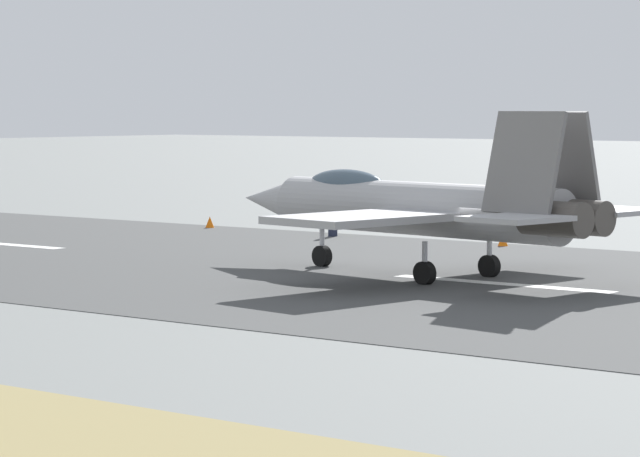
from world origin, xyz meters
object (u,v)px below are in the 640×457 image
Objects in this scene: fighter_jet at (419,206)px; crew_person at (333,218)px; marker_cone_mid at (503,240)px; marker_cone_far at (210,222)px.

crew_person is at bearing -42.81° from fighter_jet.
marker_cone_far is at bearing 0.00° from marker_cone_mid.
fighter_jet reaches higher than marker_cone_far.
fighter_jet is 30.34× the size of marker_cone_mid.
marker_cone_far is at bearing -30.64° from fighter_jet.
marker_cone_mid is 1.00× the size of marker_cone_far.
crew_person is (12.19, -11.29, -1.57)m from fighter_jet.
marker_cone_mid and marker_cone_far have the same top height.
marker_cone_mid is at bearing 180.00° from marker_cone_far.
fighter_jet reaches higher than marker_cone_mid.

